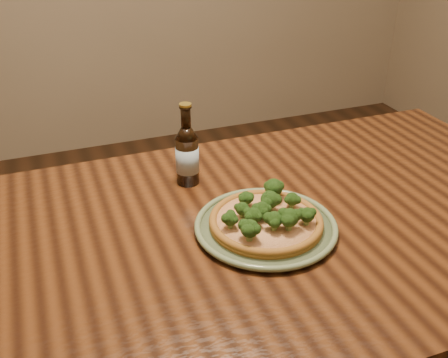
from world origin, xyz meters
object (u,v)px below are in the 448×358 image
object	(u,v)px
pizza	(266,219)
beer_bottle	(187,155)
plate	(266,226)
table	(258,256)

from	to	relation	value
pizza	beer_bottle	world-z (taller)	beer_bottle
plate	pizza	distance (m)	0.02
pizza	beer_bottle	distance (m)	0.29
plate	pizza	xyz separation A→B (m)	(0.00, 0.00, 0.02)
plate	pizza	size ratio (longest dim) A/B	1.26
plate	beer_bottle	world-z (taller)	beer_bottle
table	beer_bottle	bearing A→B (deg)	111.64
table	plate	distance (m)	0.11
plate	beer_bottle	distance (m)	0.29
table	plate	size ratio (longest dim) A/B	5.04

